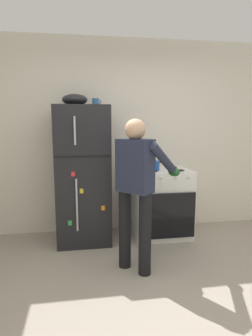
# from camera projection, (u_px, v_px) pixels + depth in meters

# --- Properties ---
(ground) EXTENTS (8.00, 8.00, 0.00)m
(ground) POSITION_uv_depth(u_px,v_px,m) (153.00, 308.00, 2.43)
(ground) COLOR #9E9384
(kitchen_wall_back) EXTENTS (6.00, 0.10, 2.70)m
(kitchen_wall_back) POSITION_uv_depth(u_px,v_px,m) (121.00, 137.00, 4.12)
(kitchen_wall_back) COLOR silver
(kitchen_wall_back) RESTS_ON ground
(refrigerator) EXTENTS (0.68, 0.72, 1.77)m
(refrigerator) POSITION_uv_depth(u_px,v_px,m) (83.00, 175.00, 3.73)
(refrigerator) COLOR black
(refrigerator) RESTS_ON ground
(stove_range) EXTENTS (0.76, 0.67, 0.94)m
(stove_range) POSITION_uv_depth(u_px,v_px,m) (161.00, 202.00, 3.96)
(stove_range) COLOR white
(stove_range) RESTS_ON ground
(person_cook) EXTENTS (0.73, 0.75, 1.60)m
(person_cook) POSITION_uv_depth(u_px,v_px,m) (137.00, 181.00, 2.95)
(person_cook) COLOR black
(person_cook) RESTS_ON ground
(red_pot) EXTENTS (0.33, 0.23, 0.12)m
(red_pot) POSITION_uv_depth(u_px,v_px,m) (151.00, 165.00, 3.81)
(red_pot) COLOR #19479E
(red_pot) RESTS_ON stove_range
(coffee_mug) EXTENTS (0.11, 0.08, 0.10)m
(coffee_mug) POSITION_uv_depth(u_px,v_px,m) (96.00, 102.00, 3.66)
(coffee_mug) COLOR #2D6093
(coffee_mug) RESTS_ON refrigerator
(mixing_bowl) EXTENTS (0.32, 0.32, 0.14)m
(mixing_bowl) POSITION_uv_depth(u_px,v_px,m) (75.00, 100.00, 3.57)
(mixing_bowl) COLOR black
(mixing_bowl) RESTS_ON refrigerator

